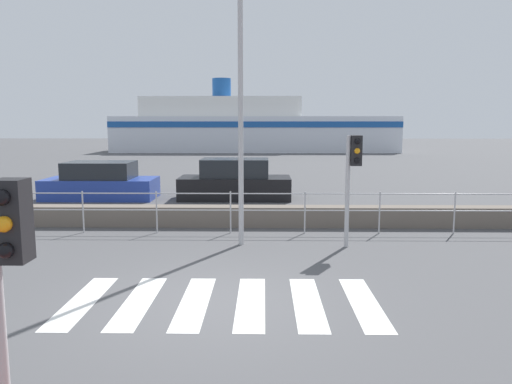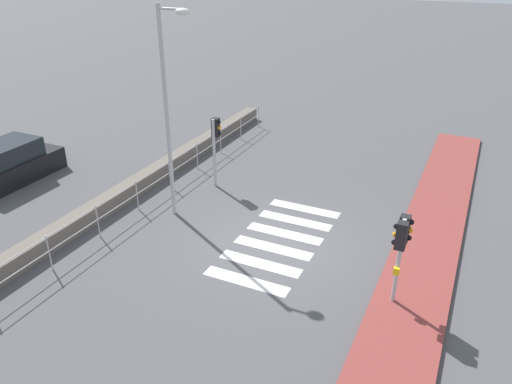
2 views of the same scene
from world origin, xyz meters
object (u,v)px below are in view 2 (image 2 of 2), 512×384
traffic_light_far (215,137)px  streetlamp (170,95)px  parked_car_black (7,166)px  traffic_light_near (402,240)px

traffic_light_far → streetlamp: (-2.54, 0.03, 2.15)m
traffic_light_far → streetlamp: streetlamp is taller
streetlamp → parked_car_black: size_ratio=1.60×
traffic_light_near → parked_car_black: 14.61m
traffic_light_near → traffic_light_far: (4.22, 7.30, 0.02)m
streetlamp → parked_car_black: streetlamp is taller
traffic_light_far → traffic_light_near: bearing=-120.0°
traffic_light_near → streetlamp: 7.82m
traffic_light_near → traffic_light_far: 8.43m
traffic_light_far → parked_car_black: traffic_light_far is taller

